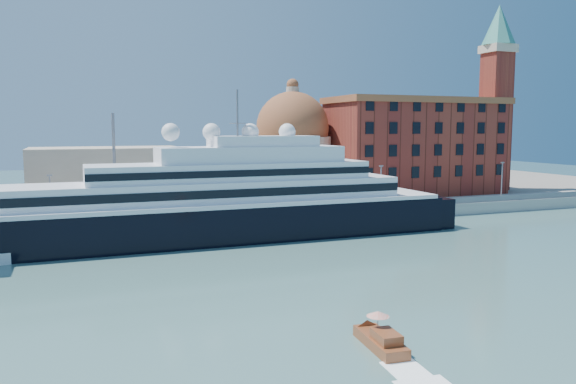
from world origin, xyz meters
name	(u,v)px	position (x,y,z in m)	size (l,w,h in m)	color
ground	(300,270)	(0.00, 0.00, 0.00)	(400.00, 400.00, 0.00)	#3C6867
quay	(230,220)	(0.00, 34.00, 1.25)	(180.00, 10.00, 2.50)	gray
land	(186,196)	(0.00, 75.00, 1.00)	(260.00, 72.00, 2.00)	slate
quay_fence	(236,213)	(0.00, 29.50, 3.10)	(180.00, 0.10, 1.20)	slate
superyacht	(183,212)	(-10.49, 23.00, 4.87)	(94.45, 13.09, 28.23)	black
service_barge	(32,252)	(-32.32, 19.22, 0.86)	(13.84, 6.63, 2.99)	white
water_taxi	(381,340)	(-3.58, -26.14, 0.74)	(2.73, 6.66, 3.09)	brown
warehouse	(416,145)	(52.00, 52.00, 13.79)	(43.00, 19.00, 23.25)	maroon
campanile	(497,86)	(76.00, 52.00, 28.76)	(8.40, 8.40, 47.00)	maroon
church	(229,160)	(6.39, 57.72, 10.91)	(66.00, 18.00, 25.50)	beige
lamp_posts	(160,176)	(-12.67, 32.27, 9.84)	(120.80, 2.40, 18.00)	slate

